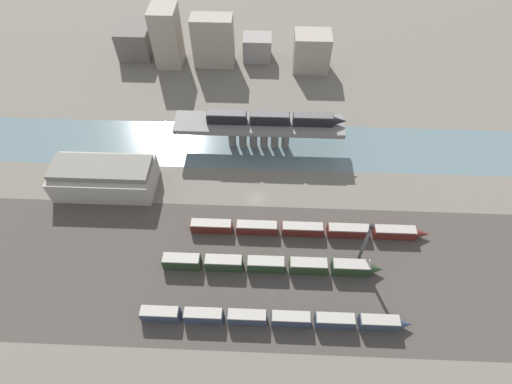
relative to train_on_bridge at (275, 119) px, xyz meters
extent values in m
plane|color=#666056|center=(-5.03, -22.37, -12.13)|extent=(400.00, 400.00, 0.00)
cube|color=#423D38|center=(-5.03, -46.37, -12.12)|extent=(280.00, 42.00, 0.01)
cube|color=slate|center=(-5.03, 0.00, -12.12)|extent=(320.00, 21.11, 0.01)
cube|color=slate|center=(-5.03, 0.00, -2.57)|extent=(53.84, 9.72, 1.58)
cylinder|color=slate|center=(-13.83, 0.00, -7.74)|extent=(2.50, 2.50, 8.76)
cylinder|color=slate|center=(-10.31, 0.00, -7.74)|extent=(2.50, 2.50, 8.76)
cylinder|color=slate|center=(-6.79, 0.00, -7.74)|extent=(2.50, 2.50, 8.76)
cylinder|color=slate|center=(-3.27, 0.00, -7.74)|extent=(2.50, 2.50, 8.76)
cylinder|color=slate|center=(0.24, 0.00, -7.74)|extent=(2.50, 2.50, 8.76)
cylinder|color=slate|center=(3.76, 0.00, -7.74)|extent=(2.50, 2.50, 8.76)
cube|color=black|center=(-15.15, 0.00, -0.15)|extent=(12.54, 3.12, 3.27)
cube|color=#4C4C4C|center=(-15.15, 0.00, 1.68)|extent=(12.04, 2.87, 0.40)
cube|color=black|center=(-1.66, 0.00, -0.15)|extent=(12.54, 3.12, 3.27)
cube|color=#4C4C4C|center=(-1.66, 0.00, 1.68)|extent=(12.04, 2.87, 0.40)
cube|color=black|center=(11.83, 0.00, -0.15)|extent=(12.54, 3.12, 3.27)
cube|color=#4C4C4C|center=(11.83, 0.00, 1.68)|extent=(12.04, 2.87, 0.40)
cone|color=black|center=(20.30, 0.00, -0.32)|extent=(4.39, 2.81, 2.81)
cube|color=#2D384C|center=(-26.71, -59.83, -10.41)|extent=(9.40, 2.90, 3.44)
cube|color=#9E998E|center=(-26.71, -59.83, -8.49)|extent=(9.02, 2.67, 0.40)
cube|color=#2D384C|center=(-16.22, -59.83, -10.41)|extent=(9.40, 2.90, 3.44)
cube|color=#9E998E|center=(-16.22, -59.83, -8.49)|extent=(9.02, 2.67, 0.40)
cube|color=#2D384C|center=(-5.73, -59.83, -10.41)|extent=(9.40, 2.90, 3.44)
cube|color=#9E998E|center=(-5.73, -59.83, -8.49)|extent=(9.02, 2.67, 0.40)
cube|color=#2D384C|center=(4.76, -59.83, -10.41)|extent=(9.40, 2.90, 3.44)
cube|color=#9E998E|center=(4.76, -59.83, -8.49)|extent=(9.02, 2.67, 0.40)
cube|color=#2D384C|center=(15.25, -59.83, -10.41)|extent=(9.40, 2.90, 3.44)
cube|color=#9E998E|center=(15.25, -59.83, -8.49)|extent=(9.02, 2.67, 0.40)
cube|color=#2D384C|center=(25.74, -59.83, -10.41)|extent=(9.40, 2.90, 3.44)
cube|color=#9E998E|center=(25.74, -59.83, -8.49)|extent=(9.02, 2.67, 0.40)
cone|color=#2D384C|center=(32.08, -59.83, -10.58)|extent=(3.29, 2.61, 2.61)
cube|color=#23381E|center=(-23.69, -45.58, -10.26)|extent=(9.89, 3.20, 3.72)
cube|color=#9E998E|center=(-23.69, -45.58, -8.20)|extent=(9.49, 2.94, 0.40)
cube|color=#23381E|center=(-12.62, -45.58, -10.26)|extent=(9.89, 3.20, 3.72)
cube|color=#9E998E|center=(-12.62, -45.58, -8.20)|extent=(9.49, 2.94, 0.40)
cube|color=#23381E|center=(-1.55, -45.58, -10.26)|extent=(9.89, 3.20, 3.72)
cube|color=#9E998E|center=(-1.55, -45.58, -8.20)|extent=(9.49, 2.94, 0.40)
cube|color=#23381E|center=(9.51, -45.58, -10.26)|extent=(9.89, 3.20, 3.72)
cube|color=#9E998E|center=(9.51, -45.58, -8.20)|extent=(9.49, 2.94, 0.40)
cube|color=#23381E|center=(20.58, -45.58, -10.26)|extent=(9.89, 3.20, 3.72)
cube|color=#9E998E|center=(20.58, -45.58, -8.20)|extent=(9.49, 2.94, 0.40)
cone|color=#23381E|center=(27.25, -45.58, -10.45)|extent=(3.46, 2.88, 2.88)
cube|color=#5B1E19|center=(-17.14, -34.04, -10.56)|extent=(11.61, 2.94, 3.14)
cube|color=#9E998E|center=(-17.14, -34.04, -8.79)|extent=(11.14, 2.71, 0.40)
cube|color=#5B1E19|center=(-4.37, -34.04, -10.56)|extent=(11.61, 2.94, 3.14)
cube|color=#9E998E|center=(-4.37, -34.04, -8.79)|extent=(11.14, 2.71, 0.40)
cube|color=#5B1E19|center=(8.39, -34.04, -10.56)|extent=(11.61, 2.94, 3.14)
cube|color=#9E998E|center=(8.39, -34.04, -8.79)|extent=(11.14, 2.71, 0.40)
cube|color=#5B1E19|center=(21.15, -34.04, -10.56)|extent=(11.61, 2.94, 3.14)
cube|color=#9E998E|center=(21.15, -34.04, -8.79)|extent=(11.14, 2.71, 0.40)
cube|color=#5B1E19|center=(33.92, -34.04, -10.56)|extent=(11.61, 2.94, 3.14)
cube|color=#9E998E|center=(33.92, -34.04, -8.79)|extent=(11.14, 2.71, 0.40)
cone|color=#5B1E19|center=(41.75, -34.04, -10.71)|extent=(4.06, 2.65, 2.65)
cube|color=#9E998E|center=(-50.83, -19.51, -8.24)|extent=(29.79, 13.94, 7.77)
cube|color=slate|center=(-50.83, -19.51, -3.50)|extent=(29.20, 9.76, 1.71)
cylinder|color=#4C4C51|center=(23.58, -41.41, -4.85)|extent=(0.84, 0.84, 14.55)
cube|color=black|center=(23.58, -41.41, 3.02)|extent=(1.00, 0.70, 1.20)
cube|color=#605B56|center=(-57.44, 52.69, -6.23)|extent=(12.96, 14.90, 11.78)
cube|color=gray|center=(-42.62, 46.99, -0.71)|extent=(10.05, 11.54, 22.83)
cube|color=gray|center=(-24.62, 46.88, -2.24)|extent=(15.92, 8.08, 19.77)
cube|color=gray|center=(-7.46, 51.44, -7.38)|extent=(11.39, 8.99, 9.50)
cube|color=gray|center=(14.06, 45.35, -4.78)|extent=(13.99, 10.48, 14.69)
camera|label=1|loc=(-2.17, -95.41, 83.54)|focal=28.00mm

